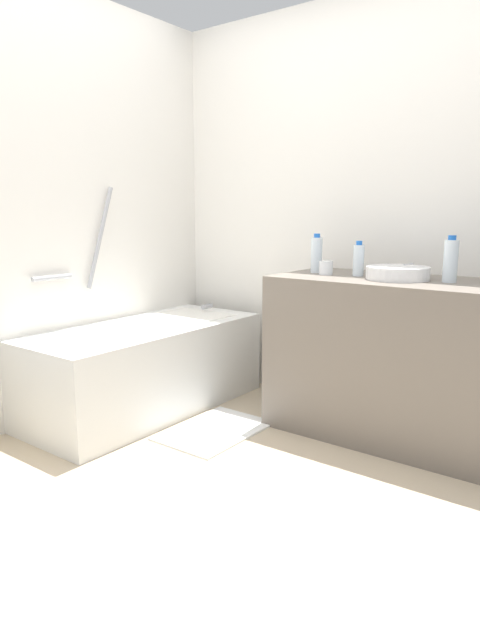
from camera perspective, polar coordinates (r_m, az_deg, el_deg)
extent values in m
plane|color=#C1AD8E|center=(2.45, -3.18, -17.98)|extent=(3.90, 3.90, 0.00)
cube|color=silver|center=(3.23, -23.07, 10.53)|extent=(3.30, 0.10, 2.41)
cube|color=silver|center=(3.42, 13.29, 11.08)|extent=(0.10, 3.09, 2.41)
cube|color=silver|center=(3.42, -9.77, -4.88)|extent=(1.50, 0.65, 0.52)
cube|color=white|center=(3.36, -9.89, -1.27)|extent=(1.23, 0.47, 0.09)
cylinder|color=#9E9EA3|center=(3.76, -3.44, 1.42)|extent=(0.09, 0.03, 0.03)
cylinder|color=#9E9EA3|center=(3.47, -14.33, 8.28)|extent=(0.23, 0.03, 0.61)
cylinder|color=#9E9EA3|center=(3.28, -18.91, 4.19)|extent=(0.25, 0.03, 0.03)
cube|color=#6B6056|center=(3.03, 16.75, -4.01)|extent=(0.64, 1.39, 0.85)
cylinder|color=white|center=(2.94, 16.03, 4.71)|extent=(0.32, 0.32, 0.07)
cylinder|color=#A9A9AE|center=(3.13, 17.36, 4.96)|extent=(0.02, 0.02, 0.06)
cylinder|color=#A9A9AE|center=(3.07, 17.04, 5.47)|extent=(0.11, 0.02, 0.02)
cylinder|color=#A9A9AE|center=(3.11, 18.39, 4.62)|extent=(0.03, 0.03, 0.04)
cylinder|color=#A9A9AE|center=(3.15, 16.32, 4.81)|extent=(0.03, 0.03, 0.04)
cylinder|color=silver|center=(3.18, 7.94, 6.68)|extent=(0.06, 0.06, 0.20)
cylinder|color=blue|center=(3.17, 7.99, 8.67)|extent=(0.04, 0.04, 0.02)
cylinder|color=silver|center=(3.05, 12.19, 6.05)|extent=(0.06, 0.06, 0.17)
cylinder|color=blue|center=(3.04, 12.26, 7.82)|extent=(0.03, 0.03, 0.02)
cylinder|color=silver|center=(2.90, 20.99, 5.71)|extent=(0.07, 0.07, 0.21)
cylinder|color=blue|center=(2.89, 21.15, 7.97)|extent=(0.04, 0.04, 0.02)
cylinder|color=white|center=(3.08, 8.90, 5.37)|extent=(0.08, 0.08, 0.08)
cube|color=white|center=(3.10, -2.65, -11.37)|extent=(0.61, 0.42, 0.01)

